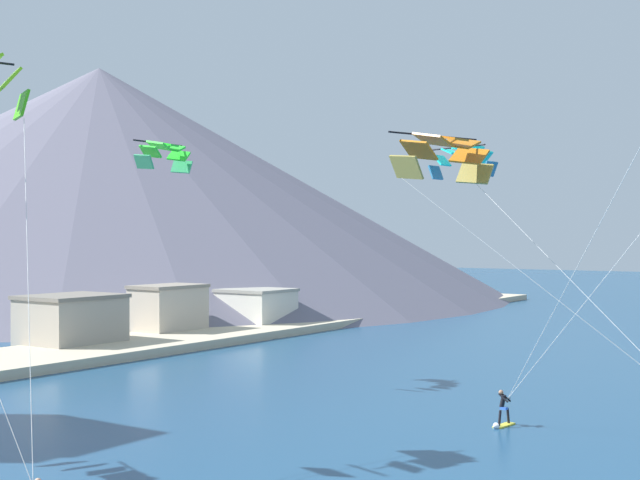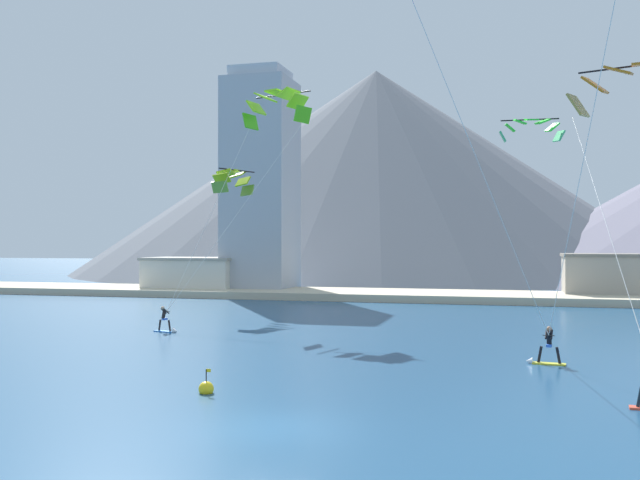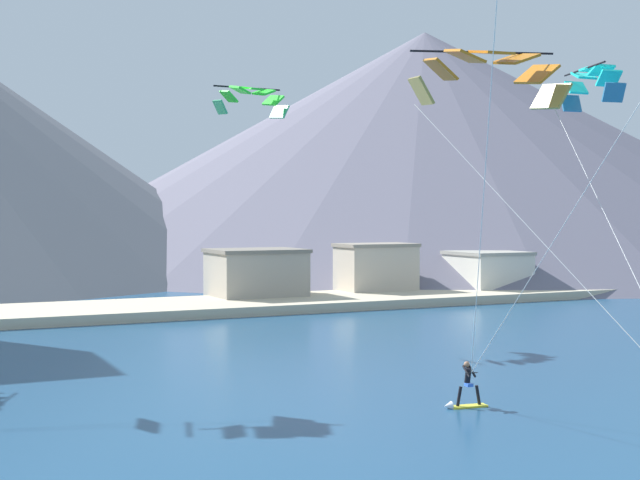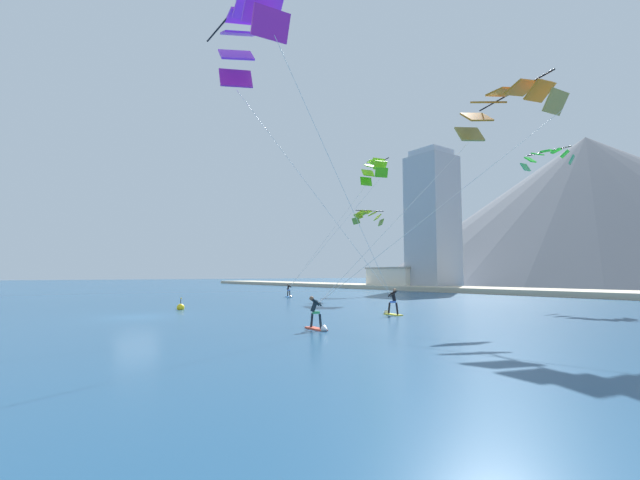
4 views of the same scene
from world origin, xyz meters
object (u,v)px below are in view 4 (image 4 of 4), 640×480
kitesurfer_near_trail (391,306)px  parafoil_kite_near_lead (506,105)px  kitesurfer_near_lead (318,320)px  parafoil_kite_mid_center (374,169)px  kitesurfer_mid_center (289,293)px  parafoil_kite_distant_low_drift (547,156)px  race_marker_buoy (181,308)px  parafoil_kite_near_trail (248,35)px  parafoil_kite_distant_mid_solo (368,216)px

kitesurfer_near_trail → parafoil_kite_near_lead: 15.23m
kitesurfer_near_lead → parafoil_kite_mid_center: bearing=131.4°
kitesurfer_near_lead → kitesurfer_mid_center: bearing=150.3°
kitesurfer_mid_center → parafoil_kite_distant_low_drift: parafoil_kite_distant_low_drift is taller
parafoil_kite_near_lead → kitesurfer_mid_center: bearing=179.1°
kitesurfer_near_lead → race_marker_buoy: 15.53m
parafoil_kite_near_trail → parafoil_kite_mid_center: size_ratio=1.06×
kitesurfer_mid_center → parafoil_kite_distant_low_drift: 30.43m
kitesurfer_near_lead → parafoil_kite_distant_low_drift: size_ratio=0.37×
parafoil_kite_mid_center → parafoil_kite_distant_mid_solo: bearing=144.0°
kitesurfer_mid_center → parafoil_kite_distant_mid_solo: parafoil_kite_distant_mid_solo is taller
kitesurfer_mid_center → parafoil_kite_near_lead: size_ratio=0.11×
kitesurfer_near_trail → race_marker_buoy: 15.60m
kitesurfer_near_trail → parafoil_kite_distant_low_drift: parafoil_kite_distant_low_drift is taller
kitesurfer_near_lead → kitesurfer_near_trail: 8.97m
parafoil_kite_distant_mid_solo → kitesurfer_near_lead: bearing=-46.6°
parafoil_kite_mid_center → race_marker_buoy: (5.98, -25.67, -15.47)m
parafoil_kite_mid_center → kitesurfer_near_lead: bearing=-48.6°
kitesurfer_mid_center → parafoil_kite_near_lead: parafoil_kite_near_lead is taller
parafoil_kite_mid_center → parafoil_kite_distant_mid_solo: 7.84m
kitesurfer_near_lead → parafoil_kite_mid_center: 35.79m
parafoil_kite_distant_low_drift → race_marker_buoy: size_ratio=4.74×
parafoil_kite_mid_center → race_marker_buoy: 30.56m
kitesurfer_near_trail → parafoil_kite_mid_center: (-18.17, 15.96, 15.09)m
kitesurfer_near_lead → parafoil_kite_near_trail: parafoil_kite_near_trail is taller
kitesurfer_near_lead → kitesurfer_mid_center: size_ratio=0.99×
kitesurfer_near_trail → kitesurfer_mid_center: size_ratio=1.00×
parafoil_kite_mid_center → race_marker_buoy: parafoil_kite_mid_center is taller
kitesurfer_near_lead → kitesurfer_near_trail: (-3.28, 8.35, 0.08)m
parafoil_kite_near_lead → parafoil_kite_distant_low_drift: (-5.21, 16.58, 0.48)m
parafoil_kite_mid_center → kitesurfer_mid_center: bearing=-110.3°
kitesurfer_near_trail → parafoil_kite_distant_mid_solo: size_ratio=0.39×
parafoil_kite_near_trail → parafoil_kite_mid_center: parafoil_kite_near_trail is taller
kitesurfer_mid_center → race_marker_buoy: bearing=-58.4°
parafoil_kite_near_lead → race_marker_buoy: bearing=-138.7°
kitesurfer_near_trail → race_marker_buoy: size_ratio=1.75×
parafoil_kite_distant_low_drift → parafoil_kite_near_lead: bearing=-72.6°
kitesurfer_near_lead → kitesurfer_mid_center: 28.93m
kitesurfer_mid_center → parafoil_kite_distant_low_drift: (21.83, 16.14, 13.75)m
race_marker_buoy → kitesurfer_near_trail: bearing=38.6°
kitesurfer_near_trail → parafoil_kite_near_trail: 18.71m
parafoil_kite_distant_low_drift → race_marker_buoy: parafoil_kite_distant_low_drift is taller
parafoil_kite_near_lead → race_marker_buoy: 26.83m
kitesurfer_mid_center → parafoil_kite_distant_low_drift: size_ratio=0.37×
kitesurfer_near_trail → parafoil_kite_distant_low_drift: bearing=90.0°
parafoil_kite_near_trail → parafoil_kite_distant_low_drift: parafoil_kite_near_trail is taller
kitesurfer_mid_center → parafoil_kite_mid_center: (3.68, 9.97, 15.16)m
kitesurfer_near_lead → parafoil_kite_near_lead: 19.31m
parafoil_kite_mid_center → race_marker_buoy: size_ratio=15.14×
parafoil_kite_mid_center → parafoil_kite_distant_low_drift: size_ratio=3.19×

